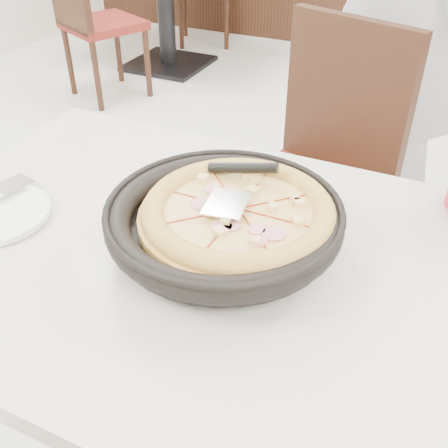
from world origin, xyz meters
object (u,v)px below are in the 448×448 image
at_px(main_table, 208,382).
at_px(pizza, 238,219).
at_px(diner_person, 393,8).
at_px(pizza_pan, 224,228).
at_px(chair_far, 301,190).
at_px(bg_chair_left_near, 103,20).
at_px(bg_table_left, 166,13).

distance_m(main_table, pizza, 0.44).
relative_size(pizza, diner_person, 0.19).
relative_size(pizza_pan, pizza, 1.11).
bearing_deg(chair_far, bg_chair_left_near, -18.87).
bearing_deg(pizza_pan, bg_table_left, 122.57).
relative_size(main_table, diner_person, 0.66).
distance_m(main_table, diner_person, 1.32).
xyz_separation_m(chair_far, bg_table_left, (-1.66, 2.01, -0.10)).
bearing_deg(chair_far, bg_table_left, -31.05).
distance_m(chair_far, bg_chair_left_near, 2.18).
distance_m(main_table, pizza_pan, 0.42).
xyz_separation_m(main_table, pizza_pan, (0.03, 0.02, 0.42)).
bearing_deg(main_table, pizza, 30.06).
height_order(main_table, bg_table_left, same).
xyz_separation_m(pizza_pan, bg_chair_left_near, (-1.76, 2.02, -0.32)).
bearing_deg(diner_person, pizza_pan, 110.79).
bearing_deg(main_table, pizza_pan, 32.64).
height_order(main_table, pizza, pizza).
distance_m(chair_far, pizza_pan, 0.74).
bearing_deg(pizza, bg_chair_left_near, 131.62).
relative_size(chair_far, pizza, 2.77).
distance_m(chair_far, pizza, 0.74).
distance_m(pizza_pan, pizza, 0.03).
bearing_deg(bg_chair_left_near, pizza, -23.51).
bearing_deg(pizza_pan, pizza, 26.19).
bearing_deg(bg_chair_left_near, bg_table_left, 110.20).
height_order(pizza_pan, pizza, pizza).
bearing_deg(bg_table_left, pizza_pan, -57.43).
xyz_separation_m(main_table, chair_far, (-0.02, 0.69, 0.10)).
relative_size(chair_far, bg_table_left, 0.79).
relative_size(pizza_pan, bg_chair_left_near, 0.40).
distance_m(main_table, chair_far, 0.70).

